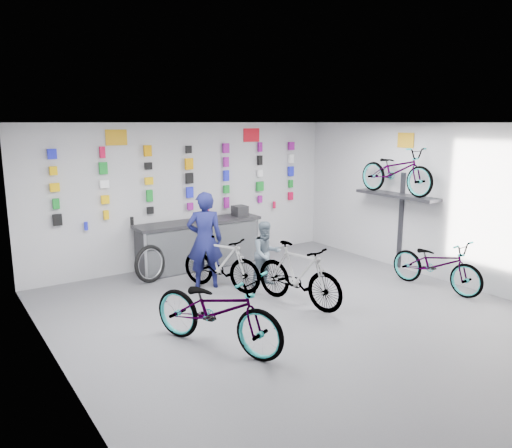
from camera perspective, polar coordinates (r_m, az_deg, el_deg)
floor at (r=7.85m, az=5.88°, el=-11.03°), size 8.00×8.00×0.00m
ceiling at (r=7.25m, az=6.38°, el=11.44°), size 8.00×8.00×0.00m
wall_back at (r=10.73m, az=-7.73°, el=3.39°), size 7.00×0.00×7.00m
wall_left at (r=5.86m, az=-21.22°, el=-4.15°), size 0.00×8.00×8.00m
wall_right at (r=9.99m, az=21.72°, el=2.06°), size 0.00×8.00×8.00m
counter at (r=10.52m, az=-6.48°, el=-2.37°), size 2.70×0.66×1.00m
merch_wall at (r=10.63m, az=-7.58°, el=5.04°), size 5.56×0.08×1.56m
wall_bracket at (r=10.58m, az=15.83°, el=2.74°), size 0.39×1.90×2.00m
sign_left at (r=10.04m, az=-15.68°, el=9.51°), size 0.42×0.02×0.30m
sign_right at (r=11.41m, az=-0.52°, el=10.13°), size 0.42×0.02×0.30m
sign_side at (r=10.59m, az=16.73°, el=9.15°), size 0.02×0.40×0.30m
bike_left at (r=6.79m, az=-4.47°, el=-9.74°), size 1.50×2.19×1.09m
bike_center at (r=8.35m, az=4.90°, el=-5.76°), size 0.88×1.82×1.05m
bike_right at (r=9.68m, az=19.92°, el=-4.31°), size 0.79×1.86×0.95m
bike_service at (r=9.12m, az=-4.02°, el=-4.42°), size 1.15×1.71×1.00m
bike_wall at (r=10.45m, az=15.73°, el=5.90°), size 0.63×1.80×0.95m
clerk at (r=9.16m, az=-5.86°, el=-1.83°), size 0.77×0.67×1.79m
customer at (r=9.27m, az=1.16°, el=-3.42°), size 0.65×0.53×1.22m
spare_wheel at (r=9.73m, az=-12.00°, el=-4.48°), size 0.73×0.35×0.73m
register at (r=10.89m, az=-1.86°, el=1.53°), size 0.28×0.30×0.22m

